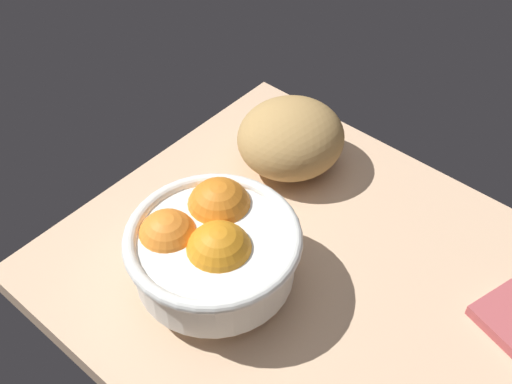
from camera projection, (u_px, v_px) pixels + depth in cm
name	position (u px, v px, depth cm)	size (l,w,h in cm)	color
ground_plane	(336.00, 296.00, 78.23)	(67.50, 52.10, 3.00)	#D9B18D
fruit_bowl	(211.00, 246.00, 73.60)	(20.13, 20.13, 11.10)	white
bread_loaf	(291.00, 138.00, 89.01)	(14.99, 14.17, 9.90)	tan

